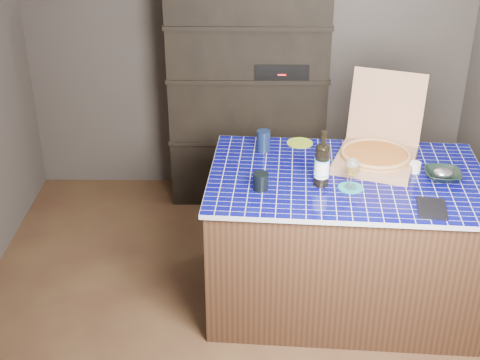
{
  "coord_description": "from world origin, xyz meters",
  "views": [
    {
      "loc": [
        0.01,
        -3.36,
        2.72
      ],
      "look_at": [
        -0.04,
        0.0,
        0.94
      ],
      "focal_mm": 50.0,
      "sensor_mm": 36.0,
      "label": 1
    }
  ],
  "objects_px": {
    "pizza_box": "(377,152)",
    "wine_glass": "(352,168)",
    "bowl": "(443,175)",
    "dvd_case": "(432,208)",
    "kitchen_island": "(342,239)",
    "mead_bottle": "(322,164)"
  },
  "relations": [
    {
      "from": "wine_glass",
      "to": "dvd_case",
      "type": "distance_m",
      "value": 0.49
    },
    {
      "from": "kitchen_island",
      "to": "wine_glass",
      "type": "distance_m",
      "value": 0.6
    },
    {
      "from": "pizza_box",
      "to": "bowl",
      "type": "bearing_deg",
      "value": -11.38
    },
    {
      "from": "kitchen_island",
      "to": "bowl",
      "type": "xyz_separation_m",
      "value": [
        0.55,
        -0.03,
        0.47
      ]
    },
    {
      "from": "dvd_case",
      "to": "bowl",
      "type": "distance_m",
      "value": 0.39
    },
    {
      "from": "kitchen_island",
      "to": "mead_bottle",
      "type": "height_order",
      "value": "mead_bottle"
    },
    {
      "from": "bowl",
      "to": "wine_glass",
      "type": "bearing_deg",
      "value": -167.62
    },
    {
      "from": "pizza_box",
      "to": "mead_bottle",
      "type": "relative_size",
      "value": 2.01
    },
    {
      "from": "pizza_box",
      "to": "dvd_case",
      "type": "bearing_deg",
      "value": -50.54
    },
    {
      "from": "mead_bottle",
      "to": "wine_glass",
      "type": "distance_m",
      "value": 0.17
    },
    {
      "from": "pizza_box",
      "to": "mead_bottle",
      "type": "bearing_deg",
      "value": -121.82
    },
    {
      "from": "pizza_box",
      "to": "wine_glass",
      "type": "relative_size",
      "value": 3.64
    },
    {
      "from": "mead_bottle",
      "to": "dvd_case",
      "type": "relative_size",
      "value": 1.57
    },
    {
      "from": "pizza_box",
      "to": "bowl",
      "type": "height_order",
      "value": "pizza_box"
    },
    {
      "from": "pizza_box",
      "to": "wine_glass",
      "type": "bearing_deg",
      "value": -101.35
    },
    {
      "from": "mead_bottle",
      "to": "bowl",
      "type": "bearing_deg",
      "value": 6.47
    },
    {
      "from": "kitchen_island",
      "to": "bowl",
      "type": "relative_size",
      "value": 7.99
    },
    {
      "from": "dvd_case",
      "to": "bowl",
      "type": "bearing_deg",
      "value": 76.5
    },
    {
      "from": "kitchen_island",
      "to": "dvd_case",
      "type": "bearing_deg",
      "value": -39.81
    },
    {
      "from": "kitchen_island",
      "to": "mead_bottle",
      "type": "distance_m",
      "value": 0.61
    },
    {
      "from": "pizza_box",
      "to": "dvd_case",
      "type": "xyz_separation_m",
      "value": [
        0.21,
        -0.57,
        -0.06
      ]
    },
    {
      "from": "wine_glass",
      "to": "bowl",
      "type": "xyz_separation_m",
      "value": [
        0.55,
        0.12,
        -0.11
      ]
    }
  ]
}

